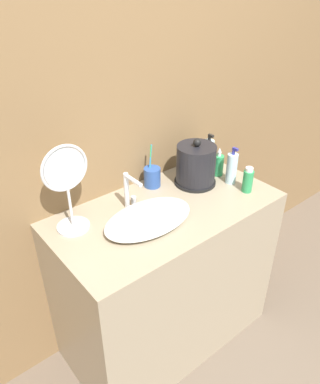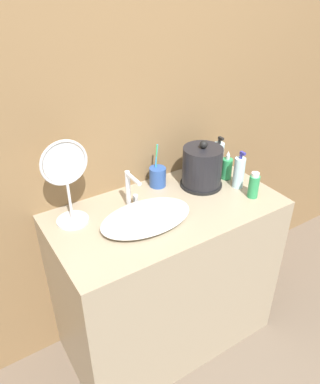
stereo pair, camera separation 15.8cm
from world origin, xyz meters
name	(u,v)px [view 1 (the left image)]	position (x,y,z in m)	size (l,w,h in m)	color
ground_plane	(199,366)	(0.00, 0.00, 0.00)	(12.00, 12.00, 0.00)	#6B5B4C
wall_back	(124,91)	(0.00, 0.56, 1.30)	(6.00, 0.04, 2.60)	olive
vanity_counter	(166,277)	(0.00, 0.27, 0.42)	(1.04, 0.54, 0.84)	gray
sink_basin	(148,218)	(-0.13, 0.23, 0.87)	(0.41, 0.25, 0.05)	white
faucet	(129,190)	(-0.12, 0.37, 0.94)	(0.06, 0.12, 0.17)	silver
electric_kettle	(196,166)	(0.25, 0.35, 0.94)	(0.20, 0.20, 0.24)	black
toothbrush_cup	(152,177)	(0.07, 0.46, 0.89)	(0.08, 0.08, 0.21)	#2D519E
lotion_bottle	(232,168)	(0.39, 0.25, 0.92)	(0.05, 0.05, 0.19)	silver
shampoo_bottle	(218,164)	(0.40, 0.34, 0.90)	(0.05, 0.05, 0.15)	#2D9956
mouthwash_bottle	(248,180)	(0.39, 0.14, 0.90)	(0.05, 0.05, 0.13)	#2D9956
hand_cream_bottle	(208,154)	(0.42, 0.43, 0.92)	(0.06, 0.06, 0.19)	silver
vanity_mirror	(67,185)	(-0.39, 0.41, 1.05)	(0.19, 0.13, 0.37)	silver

